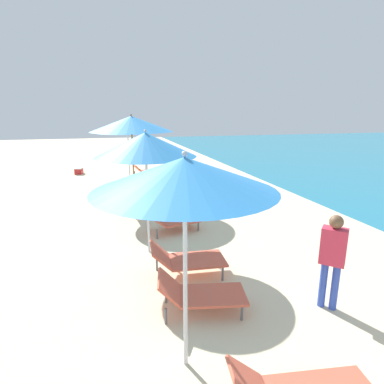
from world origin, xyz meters
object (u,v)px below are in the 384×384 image
(lounger_fourth_inland, at_px, (152,204))
(lounger_second_shoreside, at_px, (200,293))
(umbrella_second, at_px, (185,174))
(umbrella_fourth, at_px, (131,124))
(umbrella_farthest, at_px, (127,127))
(person_walking_near, at_px, (333,254))
(umbrella_third, at_px, (146,145))
(lounger_farthest_shoreside, at_px, (147,170))
(lounger_third_inland, at_px, (186,259))
(lounger_third_shoreside, at_px, (172,220))
(lounger_fourth_shoreside, at_px, (149,188))
(cooler_box, at_px, (79,171))

(lounger_fourth_inland, bearing_deg, lounger_second_shoreside, -94.88)
(umbrella_second, relative_size, lounger_second_shoreside, 1.82)
(umbrella_fourth, bearing_deg, umbrella_farthest, 88.19)
(umbrella_fourth, height_order, person_walking_near, umbrella_fourth)
(umbrella_third, height_order, lounger_farthest_shoreside, umbrella_third)
(umbrella_farthest, bearing_deg, lounger_third_inland, -87.37)
(umbrella_third, bearing_deg, lounger_third_shoreside, 55.84)
(lounger_fourth_shoreside, relative_size, umbrella_farthest, 0.60)
(lounger_farthest_shoreside, relative_size, cooler_box, 2.70)
(person_walking_near, bearing_deg, umbrella_farthest, -122.32)
(lounger_second_shoreside, distance_m, lounger_fourth_shoreside, 6.97)
(umbrella_third, bearing_deg, lounger_fourth_inland, 80.25)
(lounger_second_shoreside, relative_size, lounger_third_shoreside, 0.95)
(lounger_third_inland, bearing_deg, umbrella_second, -99.74)
(lounger_third_inland, height_order, person_walking_near, person_walking_near)
(lounger_third_shoreside, xyz_separation_m, lounger_farthest_shoreside, (0.30, 7.32, 0.02))
(lounger_fourth_inland, relative_size, umbrella_farthest, 0.58)
(umbrella_third, bearing_deg, lounger_farthest_shoreside, 83.04)
(umbrella_fourth, relative_size, lounger_farthest_shoreside, 2.06)
(umbrella_second, distance_m, lounger_fourth_inland, 6.23)
(lounger_fourth_inland, xyz_separation_m, lounger_farthest_shoreside, (0.58, 5.80, -0.01))
(lounger_third_inland, height_order, lounger_fourth_shoreside, lounger_third_inland)
(person_walking_near, bearing_deg, umbrella_second, -32.84)
(umbrella_third, xyz_separation_m, person_walking_near, (2.41, -2.76, -1.43))
(lounger_farthest_shoreside, xyz_separation_m, cooler_box, (-3.18, 1.60, -0.17))
(lounger_third_inland, xyz_separation_m, person_walking_near, (1.88, -1.54, 0.57))
(umbrella_third, relative_size, lounger_third_shoreside, 1.77)
(lounger_third_shoreside, height_order, person_walking_near, person_walking_near)
(lounger_second_shoreside, xyz_separation_m, lounger_fourth_shoreside, (0.18, 6.97, 0.01))
(umbrella_second, relative_size, umbrella_third, 0.98)
(lounger_second_shoreside, relative_size, lounger_farthest_shoreside, 1.00)
(lounger_third_shoreside, xyz_separation_m, umbrella_fourth, (-0.70, 2.58, 2.33))
(umbrella_second, bearing_deg, lounger_third_shoreside, 80.47)
(umbrella_second, xyz_separation_m, umbrella_farthest, (0.15, 10.49, 0.02))
(lounger_farthest_shoreside, distance_m, cooler_box, 3.56)
(umbrella_second, xyz_separation_m, umbrella_fourth, (0.03, 6.94, 0.28))
(umbrella_third, distance_m, lounger_fourth_inland, 3.31)
(lounger_fourth_inland, distance_m, lounger_farthest_shoreside, 5.83)
(umbrella_second, height_order, cooler_box, umbrella_second)
(umbrella_second, xyz_separation_m, lounger_fourth_shoreside, (0.64, 7.93, -2.03))
(lounger_third_shoreside, xyz_separation_m, person_walking_near, (1.68, -3.83, 0.61))
(person_walking_near, bearing_deg, lounger_second_shoreside, -57.47)
(lounger_third_inland, relative_size, person_walking_near, 0.93)
(lounger_third_shoreside, distance_m, umbrella_fourth, 3.54)
(lounger_third_inland, xyz_separation_m, lounger_fourth_inland, (-0.08, 3.82, -0.01))
(umbrella_farthest, xyz_separation_m, person_walking_near, (2.27, -9.96, -1.46))
(umbrella_third, height_order, lounger_third_inland, umbrella_third)
(umbrella_second, distance_m, umbrella_third, 3.29)
(lounger_third_inland, relative_size, cooler_box, 2.70)
(umbrella_second, relative_size, umbrella_fourth, 0.88)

